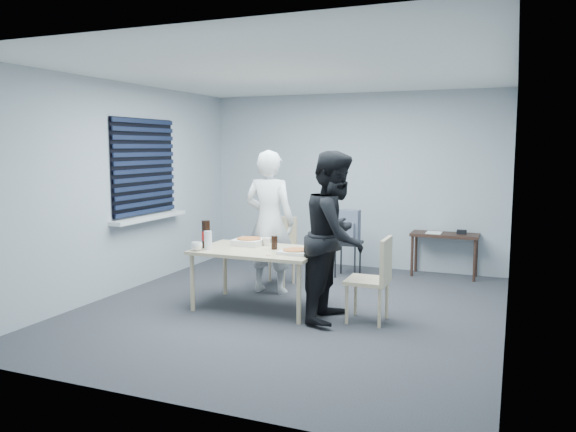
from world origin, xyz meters
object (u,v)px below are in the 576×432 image
at_px(chair_far, 279,246).
at_px(chair_right, 376,274).
at_px(backpack, 348,226).
at_px(stool, 348,249).
at_px(mug_a, 197,246).
at_px(mug_b, 267,242).
at_px(dining_table, 258,254).
at_px(side_table, 445,239).
at_px(soda_bottle, 206,234).
at_px(person_black, 335,236).
at_px(person_white, 269,222).

height_order(chair_far, chair_right, same).
bearing_deg(backpack, stool, 71.06).
height_order(chair_right, mug_a, chair_right).
relative_size(chair_far, chair_right, 1.00).
bearing_deg(chair_right, stool, 113.91).
distance_m(mug_a, mug_b, 0.82).
xyz_separation_m(chair_far, backpack, (0.73, 0.73, 0.20)).
relative_size(dining_table, side_table, 1.51).
relative_size(dining_table, mug_a, 11.23).
xyz_separation_m(backpack, soda_bottle, (-1.10, -1.98, 0.11)).
bearing_deg(dining_table, chair_right, -0.99).
bearing_deg(dining_table, person_black, -4.67).
xyz_separation_m(chair_far, soda_bottle, (-0.37, -1.25, 0.31)).
height_order(stool, mug_b, mug_b).
xyz_separation_m(person_black, backpack, (-0.41, 1.92, -0.17)).
distance_m(chair_far, soda_bottle, 1.34).
height_order(person_white, stool, person_white).
relative_size(side_table, soda_bottle, 2.94).
xyz_separation_m(chair_right, person_black, (-0.42, -0.05, 0.37)).
height_order(chair_right, stool, chair_right).
distance_m(person_white, mug_a, 1.11).
relative_size(chair_far, person_black, 0.50).
bearing_deg(chair_far, person_white, -82.51).
bearing_deg(soda_bottle, chair_right, 3.19).
bearing_deg(stool, mug_b, -107.71).
xyz_separation_m(dining_table, person_white, (-0.16, 0.68, 0.27)).
bearing_deg(stool, person_black, -77.95).
bearing_deg(person_white, mug_b, 109.77).
relative_size(stool, soda_bottle, 1.60).
bearing_deg(person_white, side_table, -138.38).
distance_m(dining_table, chair_far, 1.14).
relative_size(chair_far, mug_a, 7.24).
xyz_separation_m(stool, mug_b, (-0.52, -1.62, 0.33)).
bearing_deg(chair_right, mug_b, 168.69).
xyz_separation_m(person_white, side_table, (1.92, 1.70, -0.35)).
height_order(backpack, soda_bottle, soda_bottle).
relative_size(chair_far, soda_bottle, 2.85).
xyz_separation_m(backpack, mug_a, (-1.10, -2.19, 0.01)).
relative_size(person_white, stool, 3.55).
xyz_separation_m(dining_table, side_table, (1.75, 2.38, -0.08)).
bearing_deg(backpack, chair_right, -84.87).
height_order(dining_table, person_black, person_black).
bearing_deg(mug_b, dining_table, -87.65).
bearing_deg(soda_bottle, side_table, 46.98).
xyz_separation_m(dining_table, mug_a, (-0.59, -0.34, 0.11)).
height_order(dining_table, chair_far, chair_far).
relative_size(person_black, stool, 3.55).
height_order(dining_table, chair_right, chair_right).
xyz_separation_m(chair_right, mug_b, (-1.35, 0.27, 0.21)).
height_order(backpack, mug_b, backpack).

